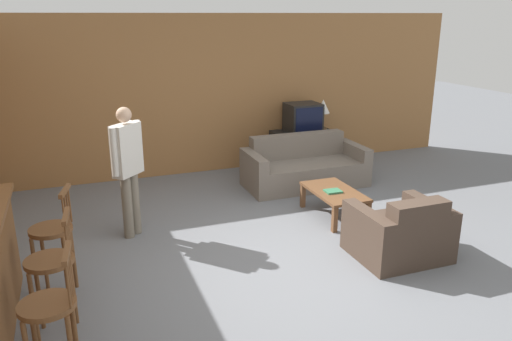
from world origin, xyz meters
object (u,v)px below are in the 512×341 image
object	(u,v)px
bar_chair_mid	(52,271)
bar_chair_far	(53,239)
armchair_near	(400,234)
bar_chair_near	(51,317)
person_by_window	(128,165)
book_on_table	(333,191)
tv_unit	(302,149)
tv	(303,117)
coffee_table	(334,194)
table_lamp	(323,108)
couch_far	(304,168)

from	to	relation	value
bar_chair_mid	bar_chair_far	bearing A→B (deg)	90.03
bar_chair_mid	armchair_near	distance (m)	3.54
bar_chair_near	person_by_window	size ratio (longest dim) A/B	0.68
bar_chair_near	book_on_table	distance (m)	3.97
tv_unit	tv	size ratio (longest dim) A/B	1.85
coffee_table	armchair_near	bearing A→B (deg)	-85.12
bar_chair_mid	tv_unit	size ratio (longest dim) A/B	1.04
person_by_window	bar_chair_far	bearing A→B (deg)	-125.73
person_by_window	tv	bearing A→B (deg)	30.17
armchair_near	bar_chair_near	bearing A→B (deg)	-166.15
table_lamp	person_by_window	size ratio (longest dim) A/B	0.33
couch_far	tv	world-z (taller)	tv
bar_chair_near	bar_chair_far	distance (m)	1.33
bar_chair_mid	armchair_near	xyz separation A→B (m)	(3.52, 0.19, -0.32)
bar_chair_mid	tv_unit	bearing A→B (deg)	42.46
bar_chair_mid	table_lamp	world-z (taller)	table_lamp
bar_chair_mid	tv_unit	xyz separation A→B (m)	(3.98, 3.65, -0.27)
bar_chair_far	table_lamp	distance (m)	5.31
couch_far	book_on_table	world-z (taller)	couch_far
coffee_table	table_lamp	xyz separation A→B (m)	(0.95, 2.18, 0.72)
bar_chair_far	coffee_table	distance (m)	3.52
couch_far	tv_unit	size ratio (longest dim) A/B	1.81
table_lamp	person_by_window	world-z (taller)	person_by_window
tv	person_by_window	world-z (taller)	person_by_window
bar_chair_far	tv	bearing A→B (deg)	36.89
person_by_window	armchair_near	bearing A→B (deg)	-31.07
bar_chair_far	tv	xyz separation A→B (m)	(3.98, 2.99, 0.30)
couch_far	person_by_window	size ratio (longest dim) A/B	1.19
bar_chair_near	coffee_table	world-z (taller)	bar_chair_near
bar_chair_near	bar_chair_mid	size ratio (longest dim) A/B	1.00
bar_chair_far	person_by_window	bearing A→B (deg)	54.27
bar_chair_near	book_on_table	world-z (taller)	bar_chair_near
bar_chair_mid	tv	xyz separation A→B (m)	(3.98, 3.64, 0.30)
bar_chair_near	bar_chair_far	xyz separation A→B (m)	(-0.00, 1.33, 0.00)
tv	book_on_table	size ratio (longest dim) A/B	2.59
bar_chair_near	armchair_near	distance (m)	3.64
bar_chair_near	table_lamp	bearing A→B (deg)	44.72
tv_unit	couch_far	bearing A→B (deg)	-113.53
bar_chair_mid	book_on_table	size ratio (longest dim) A/B	4.97
tv	book_on_table	bearing A→B (deg)	-105.54
bar_chair_far	table_lamp	xyz separation A→B (m)	(4.37, 2.99, 0.44)
couch_far	tv_unit	distance (m)	0.94
coffee_table	person_by_window	size ratio (longest dim) A/B	0.62
bar_chair_mid	table_lamp	xyz separation A→B (m)	(4.37, 3.65, 0.44)
book_on_table	tv_unit	bearing A→B (deg)	74.48
bar_chair_near	couch_far	bearing A→B (deg)	43.84
bar_chair_near	armchair_near	size ratio (longest dim) A/B	1.11
bar_chair_far	tv	size ratio (longest dim) A/B	1.92
bar_chair_mid	coffee_table	xyz separation A→B (m)	(3.41, 1.47, -0.28)
bar_chair_far	armchair_near	bearing A→B (deg)	-7.48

